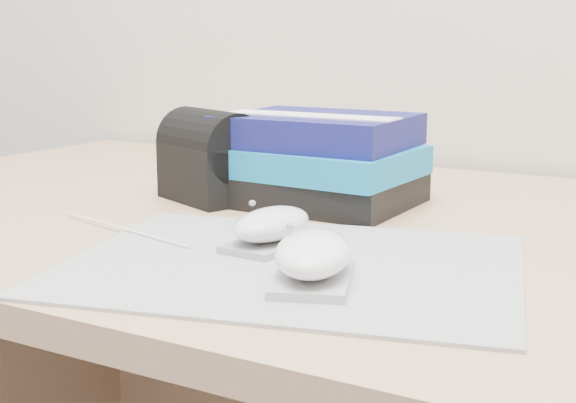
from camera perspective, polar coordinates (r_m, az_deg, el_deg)
The scene contains 7 objects.
desk at distance 1.03m, azimuth 9.60°, elevation -13.89°, with size 1.60×0.80×0.73m.
mousepad at distance 0.73m, azimuth 0.31°, elevation -4.51°, with size 0.41×0.32×0.00m, color gray.
mouse_rear at distance 0.78m, azimuth -1.17°, elevation -1.84°, with size 0.06×0.11×0.04m.
mouse_front at distance 0.67m, azimuth 1.80°, elevation -3.98°, with size 0.10×0.13×0.05m.
usb_cable at distance 0.87m, azimuth -11.68°, elevation -1.91°, with size 0.00×0.00×0.22m, color white.
book_stack at distance 0.99m, azimuth 2.26°, elevation 2.97°, with size 0.24×0.19×0.11m.
pouch at distance 1.02m, azimuth -5.53°, elevation 3.19°, with size 0.15×0.13×0.12m.
Camera 1 is at (0.30, 0.77, 0.94)m, focal length 50.00 mm.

